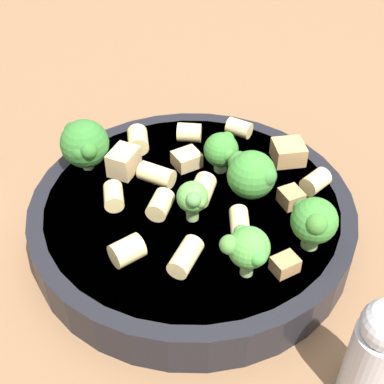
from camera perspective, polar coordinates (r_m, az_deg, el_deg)
name	(u,v)px	position (r m, az deg, el deg)	size (l,w,h in m)	color
ground_plane	(192,233)	(0.43, 0.00, -4.39)	(2.00, 2.00, 0.00)	brown
pasta_bowl	(192,215)	(0.42, 0.00, -2.48)	(0.25, 0.25, 0.03)	black
broccoli_floret_0	(193,198)	(0.38, 0.09, -0.69)	(0.03, 0.02, 0.03)	#84AD60
broccoli_floret_1	(84,144)	(0.44, -11.43, 5.04)	(0.04, 0.04, 0.04)	#9EC175
broccoli_floret_2	(244,249)	(0.34, 5.60, -6.11)	(0.03, 0.03, 0.04)	#84AD60
broccoli_floret_3	(222,150)	(0.43, 3.20, 4.48)	(0.03, 0.03, 0.03)	#9EC175
broccoli_floret_4	(252,174)	(0.41, 6.38, 1.91)	(0.04, 0.04, 0.04)	#84AD60
broccoli_floret_5	(314,221)	(0.37, 12.85, -3.05)	(0.03, 0.03, 0.04)	#84AD60
rigatoni_0	(315,182)	(0.43, 13.04, 1.08)	(0.02, 0.02, 0.02)	#E0C67F
rigatoni_1	(138,140)	(0.46, -5.80, 5.54)	(0.02, 0.02, 0.02)	#E0C67F
rigatoni_2	(157,175)	(0.42, -3.80, 1.85)	(0.02, 0.02, 0.03)	#E0C67F
rigatoni_3	(240,225)	(0.38, 5.12, -3.52)	(0.01, 0.01, 0.03)	#E0C67F
rigatoni_4	(186,257)	(0.36, -0.69, -6.93)	(0.01, 0.01, 0.03)	#E0C67F
rigatoni_5	(127,251)	(0.37, -6.94, -6.23)	(0.02, 0.02, 0.02)	#E0C67F
rigatoni_6	(239,128)	(0.48, 5.04, 6.81)	(0.01, 0.01, 0.02)	#E0C67F
rigatoni_7	(189,133)	(0.47, -0.30, 6.36)	(0.02, 0.02, 0.02)	#E0C67F
rigatoni_8	(159,202)	(0.40, -3.57, -1.10)	(0.02, 0.02, 0.02)	#E0C67F
rigatoni_9	(114,196)	(0.41, -8.36, -0.44)	(0.01, 0.01, 0.02)	#E0C67F
rigatoni_10	(200,188)	(0.41, 0.87, 0.47)	(0.02, 0.02, 0.02)	#E0C67F
chicken_chunk_0	(285,265)	(0.36, 9.89, -7.63)	(0.02, 0.01, 0.01)	#A87A4C
chicken_chunk_1	(124,162)	(0.44, -7.29, 3.25)	(0.02, 0.02, 0.02)	tan
chicken_chunk_2	(291,197)	(0.41, 10.50, -0.57)	(0.02, 0.02, 0.01)	#A87A4C
chicken_chunk_3	(288,152)	(0.45, 10.24, 4.21)	(0.03, 0.02, 0.02)	tan
chicken_chunk_4	(187,159)	(0.44, -0.57, 3.52)	(0.02, 0.02, 0.01)	tan
pepper_shaker	(376,354)	(0.33, 19.04, -16.03)	(0.03, 0.03, 0.08)	#B2B2B7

